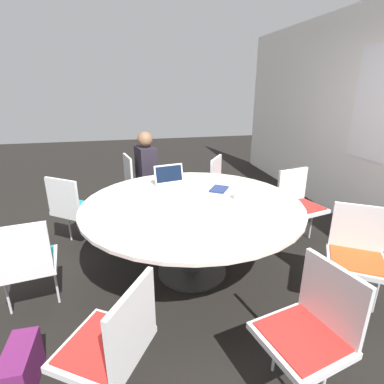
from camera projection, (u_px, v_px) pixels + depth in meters
name	position (u px, v px, depth m)	size (l,w,h in m)	color
ground_plane	(192.00, 271.00, 3.00)	(16.00, 16.00, 0.00)	black
conference_table	(192.00, 212.00, 2.78)	(2.01, 2.01, 0.74)	#333333
chair_0	(138.00, 179.00, 4.26)	(0.52, 0.50, 0.84)	silver
chair_1	(73.00, 206.00, 3.31)	(0.60, 0.60, 0.84)	silver
chair_2	(24.00, 260.00, 2.28)	(0.49, 0.50, 0.84)	silver
chair_3	(113.00, 340.00, 1.56)	(0.60, 0.59, 0.84)	silver
chair_4	(312.00, 325.00, 1.66)	(0.52, 0.51, 0.84)	silver
chair_5	(357.00, 250.00, 2.41)	(0.59, 0.60, 0.84)	silver
chair_6	(299.00, 200.00, 3.46)	(0.51, 0.53, 0.84)	silver
chair_7	(225.00, 183.00, 4.09)	(0.60, 0.59, 0.84)	silver
person_0	(148.00, 169.00, 4.02)	(0.40, 0.31, 1.19)	#231E28
laptop	(171.00, 180.00, 3.19)	(0.28, 0.36, 0.21)	silver
spiral_notebook	(219.00, 189.00, 3.06)	(0.26, 0.24, 0.02)	navy
coffee_cup	(238.00, 195.00, 2.81)	(0.09, 0.09, 0.09)	white
handbag	(21.00, 368.00, 1.81)	(0.36, 0.16, 0.28)	#661E56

